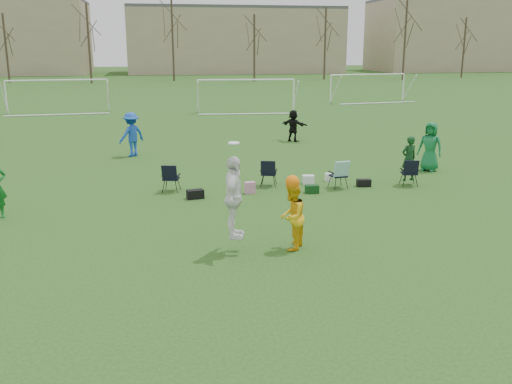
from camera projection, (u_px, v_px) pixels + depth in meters
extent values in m
plane|color=#234B17|center=(298.00, 280.00, 12.38)|extent=(260.00, 260.00, 0.00)
imported|color=blue|center=(132.00, 134.00, 25.88)|extent=(1.47, 1.39, 2.00)
imported|color=#136C37|center=(430.00, 147.00, 22.85)|extent=(1.13, 1.13, 1.98)
imported|color=black|center=(293.00, 126.00, 29.94)|extent=(1.40, 1.47, 1.66)
imported|color=white|center=(234.00, 198.00, 13.64)|extent=(0.75, 1.26, 2.01)
imported|color=yellow|center=(292.00, 217.00, 14.03)|extent=(0.96, 1.03, 1.69)
sphere|color=orange|center=(292.00, 182.00, 13.81)|extent=(0.34, 0.34, 0.34)
cylinder|color=white|center=(234.00, 143.00, 13.27)|extent=(0.27, 0.27, 0.05)
imported|color=#0F3A17|center=(409.00, 159.00, 20.58)|extent=(0.66, 0.50, 1.63)
cube|color=black|center=(195.00, 194.00, 18.88)|extent=(0.59, 0.39, 0.30)
cube|color=#CD84A9|center=(250.00, 188.00, 19.53)|extent=(0.38, 0.28, 0.40)
cube|color=#0F3913|center=(312.00, 189.00, 19.59)|extent=(0.46, 0.30, 0.28)
cube|color=white|center=(308.00, 180.00, 20.87)|extent=(0.47, 0.37, 0.32)
cylinder|color=white|center=(328.00, 177.00, 21.29)|extent=(0.26, 0.26, 0.30)
cube|color=black|center=(364.00, 183.00, 20.50)|extent=(0.53, 0.32, 0.26)
cube|color=black|center=(171.00, 178.00, 19.76)|extent=(0.73, 0.73, 0.96)
cube|color=black|center=(269.00, 173.00, 20.52)|extent=(0.75, 0.75, 0.96)
cube|color=black|center=(338.00, 175.00, 20.21)|extent=(0.69, 0.69, 0.96)
cube|color=black|center=(409.00, 172.00, 20.61)|extent=(0.70, 0.70, 0.96)
cylinder|color=white|center=(6.00, 97.00, 41.88)|extent=(0.12, 0.12, 2.40)
cylinder|color=white|center=(108.00, 95.00, 43.72)|extent=(0.12, 0.12, 2.40)
cylinder|color=white|center=(57.00, 80.00, 42.50)|extent=(7.28, 0.76, 0.12)
cylinder|color=white|center=(198.00, 96.00, 42.89)|extent=(0.12, 0.12, 2.40)
cylinder|color=white|center=(294.00, 95.00, 43.64)|extent=(0.12, 0.12, 2.40)
cylinder|color=white|center=(246.00, 80.00, 42.96)|extent=(7.29, 0.63, 0.12)
cylinder|color=white|center=(331.00, 89.00, 49.92)|extent=(0.12, 0.12, 2.40)
cylinder|color=white|center=(403.00, 87.00, 52.11)|extent=(0.12, 0.12, 2.40)
cylinder|color=white|center=(368.00, 74.00, 50.71)|extent=(7.25, 1.13, 0.12)
cylinder|color=#382B21|center=(6.00, 48.00, 75.69)|extent=(0.28, 0.28, 9.00)
cylinder|color=#382B21|center=(89.00, 44.00, 74.54)|extent=(0.28, 0.28, 10.20)
cylinder|color=#382B21|center=(173.00, 39.00, 79.11)|extent=(0.28, 0.28, 11.40)
cylinder|color=#382B21|center=(254.00, 48.00, 78.42)|extent=(0.28, 0.28, 9.00)
cylinder|color=#382B21|center=(325.00, 44.00, 82.99)|extent=(0.28, 0.28, 10.20)
cylinder|color=#382B21|center=(405.00, 40.00, 81.84)|extent=(0.28, 0.28, 11.40)
cylinder|color=#382B21|center=(464.00, 48.00, 86.86)|extent=(0.28, 0.28, 9.00)
cube|color=tan|center=(234.00, 42.00, 104.55)|extent=(38.00, 16.00, 11.00)
cube|color=tan|center=(451.00, 37.00, 111.58)|extent=(30.00, 16.00, 13.00)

